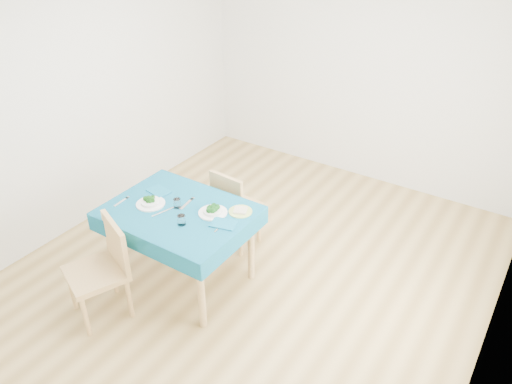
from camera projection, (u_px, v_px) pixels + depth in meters
The scene contains 16 objects.
room_shell at pixel (256, 139), 4.02m from camera, with size 4.02×4.52×2.73m.
table at pixel (182, 246), 4.40m from camera, with size 1.21×0.92×0.76m, color navy.
chair_near at pixel (93, 261), 3.95m from camera, with size 0.44×0.49×1.11m, color tan.
chair_far at pixel (238, 204), 4.83m from camera, with size 0.37×0.41×0.94m, color tan.
bowl_near at pixel (150, 201), 4.26m from camera, with size 0.25×0.25×0.08m, color white, non-canonical shape.
bowl_far at pixel (213, 210), 4.15m from camera, with size 0.24×0.24×0.07m, color white, non-canonical shape.
fork_near at pixel (121, 202), 4.32m from camera, with size 0.02×0.17×0.00m, color silver.
knife_near at pixel (163, 212), 4.18m from camera, with size 0.02×0.22×0.00m, color silver.
fork_far at pixel (187, 204), 4.29m from camera, with size 0.03×0.20×0.00m, color silver.
knife_far at pixel (222, 226), 4.01m from camera, with size 0.02×0.21×0.00m, color silver.
napkin_near at pixel (159, 191), 4.46m from camera, with size 0.20×0.14×0.01m, color #0E5776.
napkin_far at pixel (224, 224), 4.02m from camera, with size 0.20×0.14×0.01m, color #0E5776.
tumbler_center at pixel (177, 203), 4.23m from camera, with size 0.06×0.06×0.08m, color white.
tumbler_side at pixel (181, 220), 4.01m from camera, with size 0.07×0.07×0.09m, color white.
side_plate at pixel (240, 211), 4.18m from camera, with size 0.20×0.20×0.01m, color #B0C460.
bread_slice at pixel (240, 210), 4.17m from camera, with size 0.11×0.11×0.02m, color beige.
Camera 1 is at (2.00, -3.06, 3.07)m, focal length 35.00 mm.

